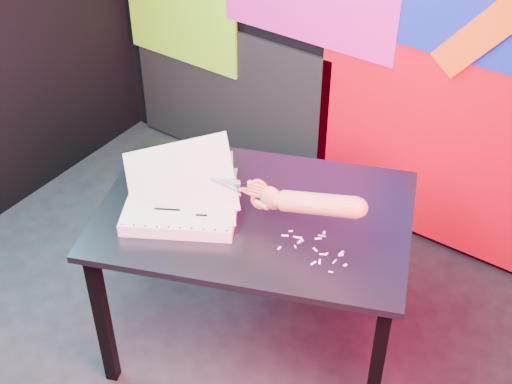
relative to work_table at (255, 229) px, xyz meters
The scene contains 7 objects.
room 0.83m from the work_table, 109.03° to the right, with size 3.01×3.01×2.71m.
backdrop 1.07m from the work_table, 94.98° to the left, with size 2.88×0.05×2.08m.
work_table is the anchor object (origin of this frame).
printout_stack 0.31m from the work_table, 143.93° to the right, with size 0.53×0.49×0.32m.
scissors 0.24m from the work_table, 53.54° to the right, with size 0.24×0.05×0.14m.
hand_forearm 0.37m from the work_table, ahead, with size 0.45×0.13×0.16m.
paper_clippings 0.31m from the work_table, ahead, with size 0.28×0.19×0.00m.
Camera 1 is at (1.37, -1.31, 2.54)m, focal length 50.00 mm.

